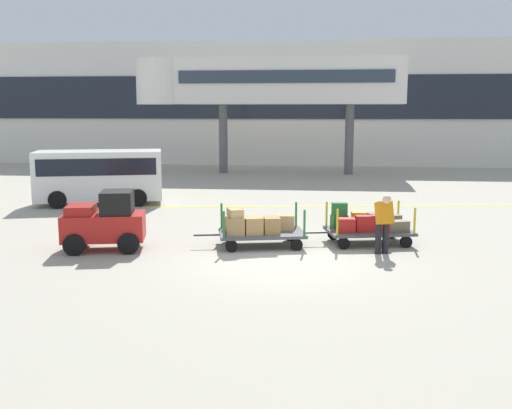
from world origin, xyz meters
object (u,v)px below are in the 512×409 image
object	(u,v)px
baggage_cart_lead	(257,227)
shuttle_van	(99,173)
baggage_cart_middle	(367,225)
baggage_tug	(105,222)
baggage_handler	(384,221)

from	to	relation	value
baggage_cart_lead	shuttle_van	distance (m)	9.58
baggage_cart_middle	shuttle_van	xyz separation A→B (m)	(-9.94, 5.93, 0.72)
baggage_tug	baggage_cart_lead	xyz separation A→B (m)	(3.94, 0.85, -0.21)
baggage_tug	baggage_handler	size ratio (longest dim) A/B	1.46
baggage_cart_lead	shuttle_van	world-z (taller)	shuttle_van
baggage_cart_lead	baggage_cart_middle	size ratio (longest dim) A/B	1.00
baggage_cart_lead	baggage_cart_middle	world-z (taller)	baggage_cart_middle
baggage_cart_middle	baggage_tug	bearing A→B (deg)	-167.72
baggage_cart_middle	baggage_handler	bearing A→B (deg)	-75.65
baggage_handler	baggage_cart_middle	bearing A→B (deg)	104.35
baggage_handler	shuttle_van	size ratio (longest dim) A/B	0.30
baggage_cart_middle	baggage_handler	distance (m)	1.28
baggage_tug	baggage_cart_middle	size ratio (longest dim) A/B	0.74
baggage_tug	shuttle_van	distance (m)	8.03
baggage_tug	shuttle_van	xyz separation A→B (m)	(-2.98, 7.44, 0.48)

